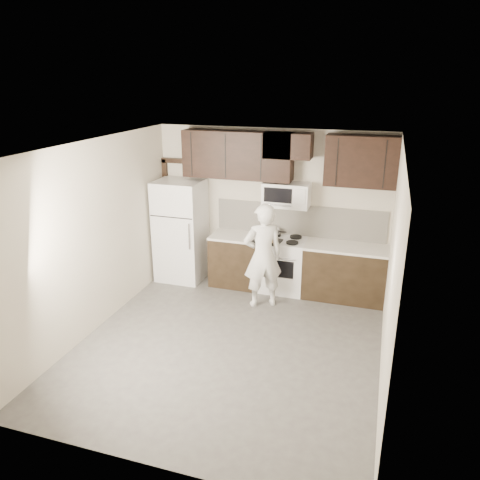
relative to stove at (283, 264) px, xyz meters
The scene contains 14 objects.
floor 2.02m from the stove, 98.80° to the right, with size 4.50×4.50×0.00m, color #4A4745.
back_wall 0.99m from the stove, 133.94° to the left, with size 4.00×4.00×0.00m, color #BBB19F.
ceiling 2.98m from the stove, 98.80° to the right, with size 4.50×4.50×0.00m, color white.
counter_run 0.30m from the stove, ahead, with size 2.95×0.64×0.91m.
stove is the anchor object (origin of this frame).
backsplash 0.80m from the stove, 56.25° to the left, with size 2.90×0.02×0.54m, color beige.
upper_cabinets 1.83m from the stove, 124.04° to the left, with size 3.48×0.35×0.78m.
microwave 1.20m from the stove, 90.10° to the left, with size 0.76×0.42×0.40m.
refrigerator 1.90m from the stove, behind, with size 0.80×0.76×1.80m.
door_trim 2.37m from the stove, behind, with size 0.50×0.08×2.12m.
saucepan 0.56m from the stove, 139.55° to the left, with size 0.27×0.16×0.15m.
baking_tray 0.55m from the stove, 141.94° to the right, with size 0.45×0.33×0.02m, color black.
pizza 0.57m from the stove, 141.94° to the right, with size 0.30×0.30×0.02m, color #C9B187.
person 0.79m from the stove, 104.89° to the right, with size 0.62×0.40×1.69m, color white.
Camera 1 is at (1.82, -5.31, 3.50)m, focal length 35.00 mm.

